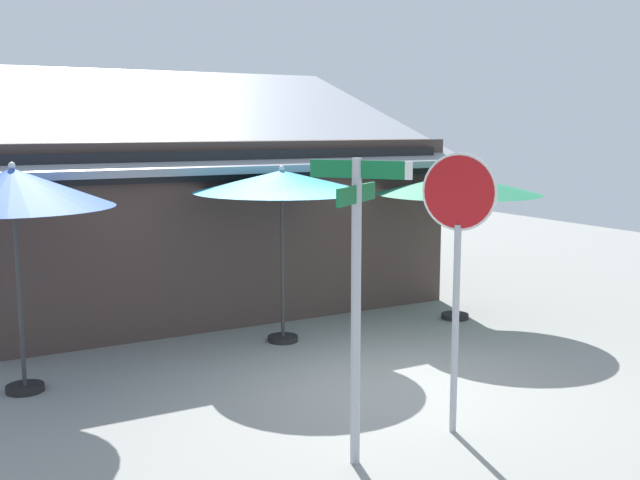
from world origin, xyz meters
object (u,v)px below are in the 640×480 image
object	(u,v)px
patio_umbrella_royal_blue_left	(13,189)
patio_umbrella_teal_center	(282,183)
stop_sign	(458,240)
patio_umbrella_forest_green_right	(459,185)
street_sign_post	(357,278)

from	to	relation	value
patio_umbrella_royal_blue_left	patio_umbrella_teal_center	xyz separation A→B (m)	(3.62, 0.40, -0.08)
stop_sign	patio_umbrella_forest_green_right	size ratio (longest dim) A/B	1.09
stop_sign	patio_umbrella_royal_blue_left	bearing A→B (deg)	136.70
stop_sign	street_sign_post	bearing A→B (deg)	-174.27
street_sign_post	patio_umbrella_royal_blue_left	size ratio (longest dim) A/B	1.05
patio_umbrella_teal_center	patio_umbrella_forest_green_right	distance (m)	3.05
stop_sign	patio_umbrella_forest_green_right	world-z (taller)	stop_sign
street_sign_post	patio_umbrella_forest_green_right	world-z (taller)	street_sign_post
street_sign_post	patio_umbrella_forest_green_right	size ratio (longest dim) A/B	1.08
stop_sign	patio_umbrella_teal_center	world-z (taller)	stop_sign
stop_sign	patio_umbrella_royal_blue_left	world-z (taller)	stop_sign
patio_umbrella_royal_blue_left	patio_umbrella_teal_center	size ratio (longest dim) A/B	1.06
patio_umbrella_royal_blue_left	stop_sign	bearing A→B (deg)	-43.30
stop_sign	patio_umbrella_forest_green_right	bearing A→B (deg)	50.30
patio_umbrella_royal_blue_left	patio_umbrella_teal_center	distance (m)	3.64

